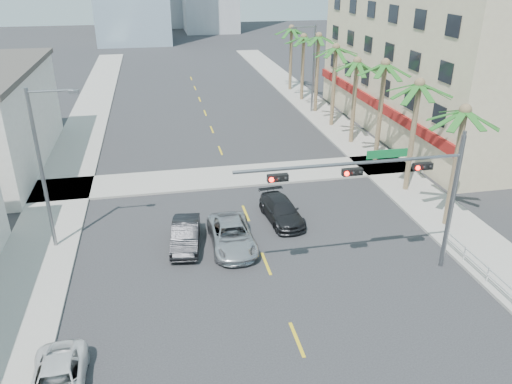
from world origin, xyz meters
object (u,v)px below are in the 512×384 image
car_lane_left (186,235)px  traffic_signal_mast (396,183)px  car_parked_far (57,383)px  car_lane_right (282,211)px  car_lane_center (232,235)px

car_lane_left → traffic_signal_mast: bearing=-18.6°
car_parked_far → car_lane_right: 16.39m
car_lane_right → car_lane_center: bearing=-150.0°
car_parked_far → car_lane_left: size_ratio=0.99×
traffic_signal_mast → car_parked_far: bearing=-161.5°
car_lane_left → car_parked_far: bearing=-111.4°
car_lane_left → car_lane_right: (6.02, 1.94, -0.03)m
traffic_signal_mast → car_lane_center: size_ratio=2.19×
car_parked_far → car_lane_right: (11.40, 11.78, 0.08)m
car_parked_far → car_lane_left: (5.38, 9.84, 0.12)m
car_lane_right → car_parked_far: bearing=-139.7°
car_parked_far → car_lane_center: (7.90, 9.26, 0.12)m
traffic_signal_mast → car_lane_left: (-9.81, 4.75, -4.36)m
car_lane_left → car_lane_right: bearing=25.1°
car_parked_far → car_lane_left: car_lane_left is taller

